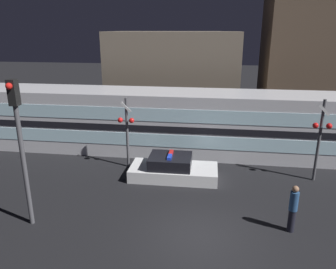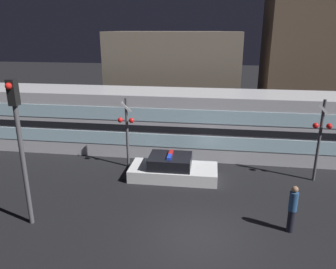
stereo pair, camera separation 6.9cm
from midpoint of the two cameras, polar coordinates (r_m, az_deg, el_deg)
ground_plane at (r=12.49m, az=5.32°, el=-17.31°), size 120.00×120.00×0.00m
train at (r=19.81m, az=-0.94°, el=2.27°), size 23.96×3.21×3.69m
police_car at (r=16.55m, az=0.72°, el=-6.03°), size 4.39×2.00×1.29m
pedestrian at (r=13.05m, az=20.80°, el=-11.93°), size 0.31×0.31×1.86m
crossing_signal_near at (r=17.17m, az=24.86°, el=-0.18°), size 0.88×0.36×4.09m
crossing_signal_far at (r=17.38m, az=-7.31°, el=1.06°), size 0.88×0.36×3.80m
traffic_light_corner at (r=12.81m, az=-24.52°, el=-0.63°), size 0.30×0.46×5.57m
building_left at (r=26.26m, az=0.98°, el=9.86°), size 9.97×5.36×7.01m
building_center at (r=29.10m, az=22.57°, el=13.23°), size 6.20×5.98×10.94m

